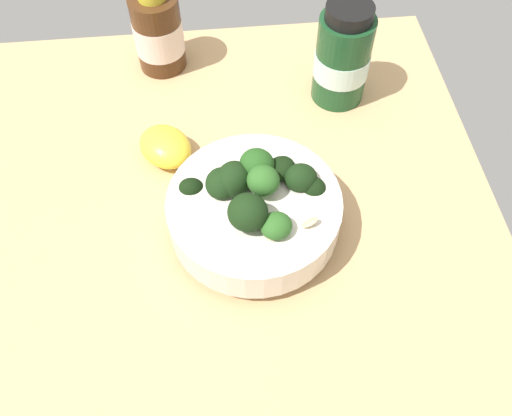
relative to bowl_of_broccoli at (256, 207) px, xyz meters
The scene contains 5 objects.
ground_plane 7.84cm from the bowl_of_broccoli, 129.11° to the left, with size 62.29×62.29×4.12cm, color tan.
bowl_of_broccoli is the anchor object (origin of this frame).
lemon_wedge 14.93cm from the bowl_of_broccoli, 129.91° to the left, with size 6.94×5.54×3.62cm, color yellow.
bottle_tall 29.88cm from the bowl_of_broccoli, 109.13° to the left, with size 6.50×6.50×11.63cm.
bottle_short 23.80cm from the bowl_of_broccoli, 56.79° to the left, with size 6.93×6.93×13.35cm.
Camera 1 is at (-0.20, -36.29, 50.89)cm, focal length 38.26 mm.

